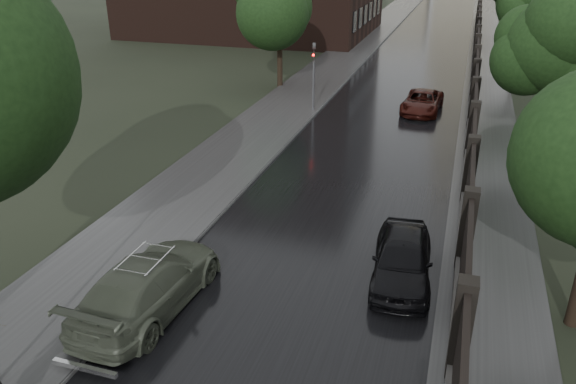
{
  "coord_description": "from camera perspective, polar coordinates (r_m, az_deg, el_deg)",
  "views": [
    {
      "loc": [
        3.94,
        -5.92,
        9.48
      ],
      "look_at": [
        -1.3,
        10.66,
        1.5
      ],
      "focal_mm": 35.0,
      "sensor_mm": 36.0,
      "label": 1
    }
  ],
  "objects": [
    {
      "name": "tree_right_b",
      "position": [
        28.5,
        25.2,
        13.26
      ],
      "size": [
        4.08,
        4.08,
        7.01
      ],
      "color": "black",
      "rests_on": "ground"
    },
    {
      "name": "fence_right",
      "position": [
        38.87,
        18.43,
        10.83
      ],
      "size": [
        0.45,
        75.72,
        2.7
      ],
      "color": "#383533",
      "rests_on": "ground"
    },
    {
      "name": "traffic_light",
      "position": [
        32.77,
        2.63,
        12.14
      ],
      "size": [
        0.16,
        0.32,
        4.0
      ],
      "color": "#59595E",
      "rests_on": "ground"
    },
    {
      "name": "car_right_far",
      "position": [
        34.05,
        13.48,
        8.89
      ],
      "size": [
        2.31,
        4.57,
        1.24
      ],
      "primitive_type": "imported",
      "rotation": [
        0.0,
        0.0,
        -0.06
      ],
      "color": "black",
      "rests_on": "ground"
    },
    {
      "name": "car_right_near",
      "position": [
        17.12,
        11.53,
        -6.65
      ],
      "size": [
        2.05,
        4.39,
        1.45
      ],
      "primitive_type": "imported",
      "rotation": [
        0.0,
        0.0,
        0.08
      ],
      "color": "black",
      "rests_on": "ground"
    },
    {
      "name": "tree_right_c",
      "position": [
        46.28,
        22.96,
        17.21
      ],
      "size": [
        4.08,
        4.08,
        7.01
      ],
      "color": "black",
      "rests_on": "ground"
    },
    {
      "name": "tree_left_far",
      "position": [
        38.09,
        -0.87,
        18.26
      ],
      "size": [
        4.25,
        4.25,
        7.39
      ],
      "color": "black",
      "rests_on": "ground"
    },
    {
      "name": "volga_sedan",
      "position": [
        16.02,
        -14.0,
        -9.05
      ],
      "size": [
        2.43,
        5.49,
        1.57
      ],
      "primitive_type": "imported",
      "rotation": [
        0.0,
        0.0,
        3.1
      ],
      "color": "#464D3D",
      "rests_on": "ground"
    }
  ]
}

